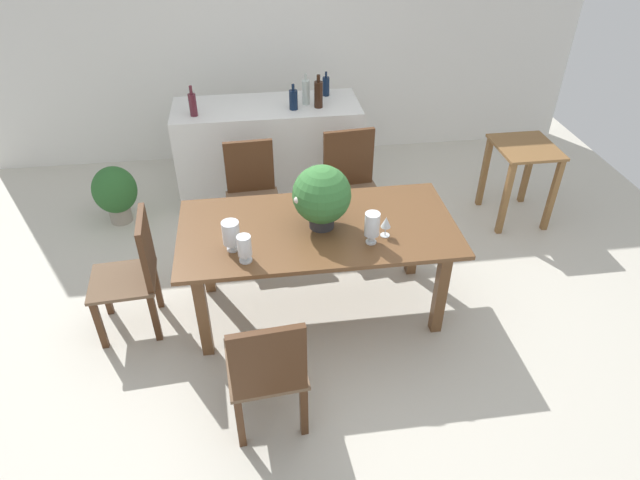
{
  "coord_description": "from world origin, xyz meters",
  "views": [
    {
      "loc": [
        -0.41,
        -3.18,
        2.87
      ],
      "look_at": [
        0.01,
        -0.13,
        0.65
      ],
      "focal_mm": 30.7,
      "sensor_mm": 36.0,
      "label": 1
    }
  ],
  "objects_px": {
    "crystal_vase_right": "(231,233)",
    "wine_glass": "(386,223)",
    "wine_bottle_amber": "(318,94)",
    "wine_bottle_tall": "(326,86)",
    "wine_bottle_dark": "(306,92)",
    "flower_centerpiece": "(322,196)",
    "side_table": "(522,165)",
    "wine_bottle_green": "(193,104)",
    "potted_plant_floor": "(115,192)",
    "chair_far_right": "(351,181)",
    "chair_far_left": "(252,190)",
    "dining_table": "(318,239)",
    "kitchen_counter": "(269,151)",
    "crystal_vase_left": "(244,247)",
    "crystal_vase_center_near": "(372,225)",
    "wine_bottle_clear": "(293,99)",
    "chair_near_left": "(267,369)",
    "chair_head_end": "(135,270)"
  },
  "relations": [
    {
      "from": "crystal_vase_right",
      "to": "wine_glass",
      "type": "bearing_deg",
      "value": 1.14
    },
    {
      "from": "wine_bottle_amber",
      "to": "wine_bottle_tall",
      "type": "relative_size",
      "value": 1.31
    },
    {
      "from": "crystal_vase_right",
      "to": "wine_bottle_dark",
      "type": "height_order",
      "value": "wine_bottle_dark"
    },
    {
      "from": "flower_centerpiece",
      "to": "side_table",
      "type": "height_order",
      "value": "flower_centerpiece"
    },
    {
      "from": "wine_glass",
      "to": "wine_bottle_green",
      "type": "height_order",
      "value": "wine_bottle_green"
    },
    {
      "from": "flower_centerpiece",
      "to": "potted_plant_floor",
      "type": "relative_size",
      "value": 0.81
    },
    {
      "from": "chair_far_right",
      "to": "chair_far_left",
      "type": "bearing_deg",
      "value": 174.96
    },
    {
      "from": "dining_table",
      "to": "kitchen_counter",
      "type": "distance_m",
      "value": 1.79
    },
    {
      "from": "crystal_vase_left",
      "to": "side_table",
      "type": "height_order",
      "value": "crystal_vase_left"
    },
    {
      "from": "crystal_vase_center_near",
      "to": "wine_bottle_amber",
      "type": "relative_size",
      "value": 0.75
    },
    {
      "from": "dining_table",
      "to": "wine_glass",
      "type": "height_order",
      "value": "wine_glass"
    },
    {
      "from": "flower_centerpiece",
      "to": "crystal_vase_right",
      "type": "bearing_deg",
      "value": -162.9
    },
    {
      "from": "crystal_vase_left",
      "to": "wine_bottle_tall",
      "type": "bearing_deg",
      "value": 69.54
    },
    {
      "from": "chair_far_right",
      "to": "potted_plant_floor",
      "type": "bearing_deg",
      "value": 162.34
    },
    {
      "from": "flower_centerpiece",
      "to": "wine_bottle_amber",
      "type": "height_order",
      "value": "wine_bottle_amber"
    },
    {
      "from": "wine_bottle_clear",
      "to": "side_table",
      "type": "relative_size",
      "value": 0.32
    },
    {
      "from": "chair_near_left",
      "to": "wine_bottle_tall",
      "type": "xyz_separation_m",
      "value": [
        0.76,
        2.92,
        0.52
      ]
    },
    {
      "from": "flower_centerpiece",
      "to": "side_table",
      "type": "bearing_deg",
      "value": 27.55
    },
    {
      "from": "wine_glass",
      "to": "potted_plant_floor",
      "type": "height_order",
      "value": "wine_glass"
    },
    {
      "from": "chair_far_right",
      "to": "chair_head_end",
      "type": "height_order",
      "value": "chair_far_right"
    },
    {
      "from": "crystal_vase_center_near",
      "to": "wine_bottle_clear",
      "type": "relative_size",
      "value": 0.97
    },
    {
      "from": "chair_far_left",
      "to": "wine_bottle_amber",
      "type": "xyz_separation_m",
      "value": [
        0.66,
        0.67,
        0.56
      ]
    },
    {
      "from": "dining_table",
      "to": "chair_near_left",
      "type": "relative_size",
      "value": 2.09
    },
    {
      "from": "crystal_vase_right",
      "to": "side_table",
      "type": "bearing_deg",
      "value": 25.23
    },
    {
      "from": "chair_far_right",
      "to": "wine_glass",
      "type": "distance_m",
      "value": 1.2
    },
    {
      "from": "wine_bottle_tall",
      "to": "crystal_vase_left",
      "type": "bearing_deg",
      "value": -110.46
    },
    {
      "from": "wine_bottle_tall",
      "to": "wine_bottle_green",
      "type": "xyz_separation_m",
      "value": [
        -1.22,
        -0.32,
        0.02
      ]
    },
    {
      "from": "chair_far_left",
      "to": "wine_bottle_clear",
      "type": "height_order",
      "value": "wine_bottle_clear"
    },
    {
      "from": "chair_near_left",
      "to": "potted_plant_floor",
      "type": "distance_m",
      "value": 2.74
    },
    {
      "from": "kitchen_counter",
      "to": "chair_far_left",
      "type": "bearing_deg",
      "value": -103.66
    },
    {
      "from": "wine_glass",
      "to": "crystal_vase_center_near",
      "type": "bearing_deg",
      "value": -149.42
    },
    {
      "from": "chair_head_end",
      "to": "wine_bottle_dark",
      "type": "bearing_deg",
      "value": 137.48
    },
    {
      "from": "crystal_vase_center_near",
      "to": "kitchen_counter",
      "type": "distance_m",
      "value": 2.11
    },
    {
      "from": "wine_glass",
      "to": "wine_bottle_clear",
      "type": "bearing_deg",
      "value": 103.57
    },
    {
      "from": "wine_bottle_amber",
      "to": "wine_bottle_green",
      "type": "xyz_separation_m",
      "value": [
        -1.11,
        -0.04,
        -0.02
      ]
    },
    {
      "from": "wine_bottle_clear",
      "to": "chair_head_end",
      "type": "bearing_deg",
      "value": -127.78
    },
    {
      "from": "kitchen_counter",
      "to": "chair_near_left",
      "type": "bearing_deg",
      "value": -93.66
    },
    {
      "from": "kitchen_counter",
      "to": "wine_bottle_dark",
      "type": "height_order",
      "value": "wine_bottle_dark"
    },
    {
      "from": "crystal_vase_center_near",
      "to": "crystal_vase_right",
      "type": "xyz_separation_m",
      "value": [
        -0.9,
        0.04,
        -0.01
      ]
    },
    {
      "from": "chair_head_end",
      "to": "wine_bottle_green",
      "type": "xyz_separation_m",
      "value": [
        0.38,
        1.6,
        0.54
      ]
    },
    {
      "from": "chair_far_left",
      "to": "kitchen_counter",
      "type": "distance_m",
      "value": 0.8
    },
    {
      "from": "wine_glass",
      "to": "chair_far_left",
      "type": "bearing_deg",
      "value": 126.96
    },
    {
      "from": "chair_near_left",
      "to": "crystal_vase_right",
      "type": "bearing_deg",
      "value": -83.46
    },
    {
      "from": "dining_table",
      "to": "wine_bottle_dark",
      "type": "xyz_separation_m",
      "value": [
        0.13,
        1.74,
        0.4
      ]
    },
    {
      "from": "flower_centerpiece",
      "to": "chair_far_right",
      "type": "bearing_deg",
      "value": 68.29
    },
    {
      "from": "crystal_vase_center_near",
      "to": "potted_plant_floor",
      "type": "height_order",
      "value": "crystal_vase_center_near"
    },
    {
      "from": "chair_far_right",
      "to": "chair_far_left",
      "type": "relative_size",
      "value": 1.05
    },
    {
      "from": "chair_far_right",
      "to": "wine_bottle_dark",
      "type": "xyz_separation_m",
      "value": [
        -0.29,
        0.76,
        0.52
      ]
    },
    {
      "from": "crystal_vase_left",
      "to": "crystal_vase_center_near",
      "type": "distance_m",
      "value": 0.83
    },
    {
      "from": "chair_far_left",
      "to": "wine_bottle_clear",
      "type": "bearing_deg",
      "value": 53.92
    }
  ]
}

